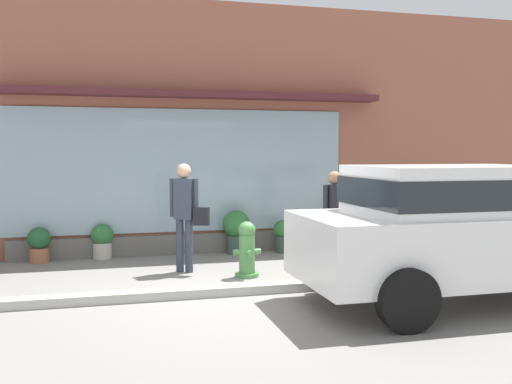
% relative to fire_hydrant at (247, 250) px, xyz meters
% --- Properties ---
extents(ground_plane, '(60.00, 60.00, 0.00)m').
position_rel_fire_hydrant_xyz_m(ground_plane, '(-0.38, -0.79, -0.41)').
color(ground_plane, gray).
extents(curb_strip, '(14.00, 0.24, 0.12)m').
position_rel_fire_hydrant_xyz_m(curb_strip, '(-0.38, -0.99, -0.35)').
color(curb_strip, '#B2B2AD').
rests_on(curb_strip, ground_plane).
extents(storefront, '(14.00, 0.81, 4.62)m').
position_rel_fire_hydrant_xyz_m(storefront, '(-0.39, 2.39, 1.85)').
color(storefront, '#935642').
rests_on(storefront, ground_plane).
extents(fire_hydrant, '(0.42, 0.39, 0.84)m').
position_rel_fire_hydrant_xyz_m(fire_hydrant, '(0.00, 0.00, 0.00)').
color(fire_hydrant, '#4C8C47').
rests_on(fire_hydrant, ground_plane).
extents(pedestrian_with_handbag, '(0.59, 0.39, 1.69)m').
position_rel_fire_hydrant_xyz_m(pedestrian_with_handbag, '(-0.84, 0.56, 0.57)').
color(pedestrian_with_handbag, '#333847').
rests_on(pedestrian_with_handbag, ground_plane).
extents(pedestrian_passerby, '(0.42, 0.28, 1.57)m').
position_rel_fire_hydrant_xyz_m(pedestrian_passerby, '(1.46, 0.16, 0.49)').
color(pedestrian_passerby, brown).
rests_on(pedestrian_passerby, ground_plane).
extents(parked_car_white, '(4.16, 1.98, 1.71)m').
position_rel_fire_hydrant_xyz_m(parked_car_white, '(2.19, -2.11, 0.55)').
color(parked_car_white, white).
rests_on(parked_car_white, ground_plane).
extents(potted_plant_trailing_edge, '(0.31, 0.31, 0.56)m').
position_rel_fire_hydrant_xyz_m(potted_plant_trailing_edge, '(2.53, 1.72, -0.13)').
color(potted_plant_trailing_edge, '#9E6042').
rests_on(potted_plant_trailing_edge, ground_plane).
extents(potted_plant_by_entrance, '(0.38, 0.38, 0.60)m').
position_rel_fire_hydrant_xyz_m(potted_plant_by_entrance, '(-3.14, 1.98, -0.09)').
color(potted_plant_by_entrance, '#9E6042').
rests_on(potted_plant_by_entrance, ground_plane).
extents(potted_plant_near_hydrant, '(0.24, 0.24, 1.03)m').
position_rel_fire_hydrant_xyz_m(potted_plant_near_hydrant, '(4.19, 2.10, 0.08)').
color(potted_plant_near_hydrant, '#4C4C51').
rests_on(potted_plant_near_hydrant, ground_plane).
extents(potted_plant_window_center, '(0.39, 0.39, 0.61)m').
position_rel_fire_hydrant_xyz_m(potted_plant_window_center, '(-2.10, 2.05, -0.08)').
color(potted_plant_window_center, '#B7B2A3').
rests_on(potted_plant_window_center, ground_plane).
extents(potted_plant_window_right, '(0.35, 0.35, 0.60)m').
position_rel_fire_hydrant_xyz_m(potted_plant_window_right, '(1.14, 1.85, -0.08)').
color(potted_plant_window_right, '#33473D').
rests_on(potted_plant_window_right, ground_plane).
extents(potted_plant_corner_tall, '(0.50, 0.50, 0.80)m').
position_rel_fire_hydrant_xyz_m(potted_plant_corner_tall, '(0.27, 1.93, 0.05)').
color(potted_plant_corner_tall, '#33473D').
rests_on(potted_plant_corner_tall, ground_plane).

